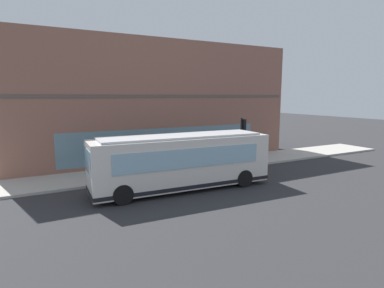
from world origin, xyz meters
name	(u,v)px	position (x,y,z in m)	size (l,w,h in m)	color
ground	(210,184)	(0.00, 0.00, 0.00)	(120.00, 120.00, 0.00)	#2D2D30
sidewalk_curb	(178,168)	(4.47, 0.00, 0.07)	(3.75, 40.00, 0.15)	#B2ADA3
building_corner	(152,102)	(9.46, 0.00, 4.69)	(6.29, 22.62, 9.39)	#8C5B4C
city_bus_nearside	(182,162)	(0.01, 1.88, 1.55)	(2.97, 10.14, 3.07)	silver
traffic_light_near_corner	(243,132)	(3.17, -4.68, 2.55)	(0.32, 0.49, 3.45)	black
fire_hydrant	(248,158)	(3.42, -5.47, 0.51)	(0.35, 0.35, 0.74)	yellow
pedestrian_near_building_entrance	(163,158)	(3.45, 1.61, 1.13)	(0.32, 0.32, 1.71)	gold
pedestrian_by_light_pole	(177,155)	(3.80, 0.37, 1.18)	(0.32, 0.32, 1.78)	gold
newspaper_vending_box	(187,159)	(4.84, -0.93, 0.60)	(0.44, 0.42, 0.90)	#263F99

